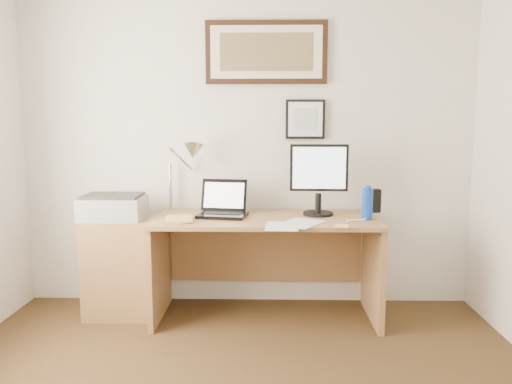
{
  "coord_description": "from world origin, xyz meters",
  "views": [
    {
      "loc": [
        0.16,
        -1.89,
        1.42
      ],
      "look_at": [
        0.08,
        1.43,
        0.96
      ],
      "focal_mm": 35.0,
      "sensor_mm": 36.0,
      "label": 1
    }
  ],
  "objects_px": {
    "desk": "(266,246)",
    "lcd_monitor": "(319,176)",
    "side_cabinet": "(122,266)",
    "laptop": "(223,208)",
    "printer": "(113,207)",
    "book": "(165,220)",
    "water_bottle": "(367,204)"
  },
  "relations": [
    {
      "from": "desk",
      "to": "lcd_monitor",
      "type": "relative_size",
      "value": 3.08
    },
    {
      "from": "water_bottle",
      "to": "side_cabinet",
      "type": "bearing_deg",
      "value": 176.48
    },
    {
      "from": "side_cabinet",
      "to": "book",
      "type": "xyz_separation_m",
      "value": [
        0.38,
        -0.21,
        0.39
      ]
    },
    {
      "from": "desk",
      "to": "printer",
      "type": "bearing_deg",
      "value": -176.83
    },
    {
      "from": "water_bottle",
      "to": "lcd_monitor",
      "type": "distance_m",
      "value": 0.4
    },
    {
      "from": "laptop",
      "to": "printer",
      "type": "distance_m",
      "value": 0.8
    },
    {
      "from": "side_cabinet",
      "to": "laptop",
      "type": "height_order",
      "value": "laptop"
    },
    {
      "from": "water_bottle",
      "to": "desk",
      "type": "bearing_deg",
      "value": 168.51
    },
    {
      "from": "lcd_monitor",
      "to": "book",
      "type": "bearing_deg",
      "value": -166.9
    },
    {
      "from": "side_cabinet",
      "to": "laptop",
      "type": "bearing_deg",
      "value": 0.39
    },
    {
      "from": "side_cabinet",
      "to": "book",
      "type": "height_order",
      "value": "book"
    },
    {
      "from": "printer",
      "to": "side_cabinet",
      "type": "bearing_deg",
      "value": 34.02
    },
    {
      "from": "lcd_monitor",
      "to": "printer",
      "type": "distance_m",
      "value": 1.51
    },
    {
      "from": "water_bottle",
      "to": "book",
      "type": "bearing_deg",
      "value": -175.96
    },
    {
      "from": "side_cabinet",
      "to": "laptop",
      "type": "distance_m",
      "value": 0.88
    },
    {
      "from": "book",
      "to": "printer",
      "type": "bearing_deg",
      "value": 156.34
    },
    {
      "from": "desk",
      "to": "laptop",
      "type": "relative_size",
      "value": 4.27
    },
    {
      "from": "side_cabinet",
      "to": "desk",
      "type": "relative_size",
      "value": 0.46
    },
    {
      "from": "printer",
      "to": "lcd_monitor",
      "type": "bearing_deg",
      "value": 2.61
    },
    {
      "from": "desk",
      "to": "printer",
      "type": "relative_size",
      "value": 3.64
    },
    {
      "from": "water_bottle",
      "to": "book",
      "type": "distance_m",
      "value": 1.41
    },
    {
      "from": "desk",
      "to": "lcd_monitor",
      "type": "bearing_deg",
      "value": 0.97
    },
    {
      "from": "book",
      "to": "water_bottle",
      "type": "bearing_deg",
      "value": 4.04
    },
    {
      "from": "side_cabinet",
      "to": "water_bottle",
      "type": "xyz_separation_m",
      "value": [
        1.78,
        -0.11,
        0.49
      ]
    },
    {
      "from": "side_cabinet",
      "to": "laptop",
      "type": "xyz_separation_m",
      "value": [
        0.76,
        0.01,
        0.44
      ]
    },
    {
      "from": "water_bottle",
      "to": "laptop",
      "type": "height_order",
      "value": "laptop"
    },
    {
      "from": "desk",
      "to": "water_bottle",
      "type": "bearing_deg",
      "value": -11.49
    },
    {
      "from": "desk",
      "to": "printer",
      "type": "distance_m",
      "value": 1.15
    },
    {
      "from": "side_cabinet",
      "to": "water_bottle",
      "type": "distance_m",
      "value": 1.85
    },
    {
      "from": "side_cabinet",
      "to": "book",
      "type": "bearing_deg",
      "value": -28.91
    },
    {
      "from": "side_cabinet",
      "to": "book",
      "type": "distance_m",
      "value": 0.59
    },
    {
      "from": "side_cabinet",
      "to": "lcd_monitor",
      "type": "xyz_separation_m",
      "value": [
        1.46,
        0.04,
        0.68
      ]
    }
  ]
}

